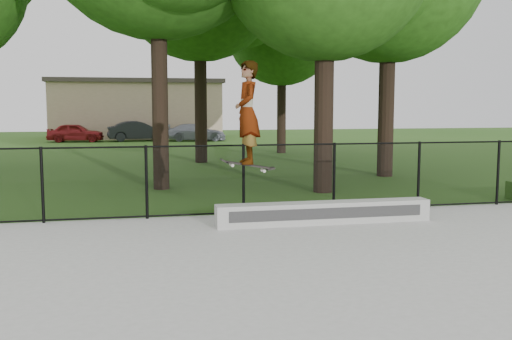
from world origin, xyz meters
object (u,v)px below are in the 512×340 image
at_px(skater_airborne, 247,114).
at_px(grind_ledge, 325,213).
at_px(car_a, 76,133).
at_px(car_c, 196,132).
at_px(car_b, 139,131).

bearing_deg(skater_airborne, grind_ledge, 1.05).
relative_size(car_a, car_c, 0.97).
bearing_deg(grind_ledge, car_b, 96.62).
relative_size(car_c, skater_airborne, 1.77).
xyz_separation_m(grind_ledge, car_c, (0.46, 28.04, 0.31)).
height_order(car_a, car_b, car_b).
bearing_deg(car_a, car_c, -88.60).
distance_m(car_b, skater_airborne, 28.89).
height_order(grind_ledge, car_a, car_a).
height_order(car_a, skater_airborne, skater_airborne).
xyz_separation_m(car_a, car_c, (7.84, -0.59, -0.03)).
bearing_deg(car_c, skater_airborne, -179.81).
distance_m(car_a, car_b, 4.05).
xyz_separation_m(grind_ledge, car_b, (-3.34, 28.77, 0.40)).
bearing_deg(skater_airborne, car_b, 93.57).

